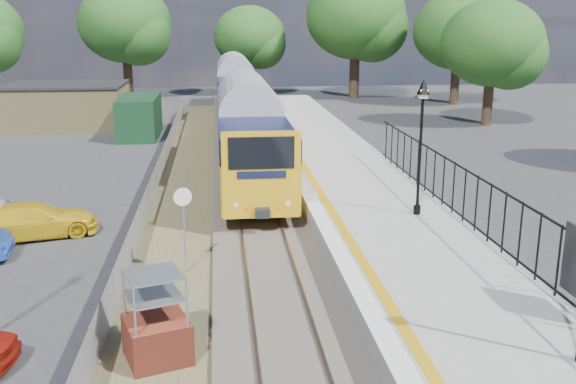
{
  "coord_description": "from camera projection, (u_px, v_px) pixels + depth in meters",
  "views": [
    {
      "loc": [
        -1.42,
        -14.52,
        7.32
      ],
      "look_at": [
        0.76,
        5.3,
        2.0
      ],
      "focal_mm": 40.0,
      "sensor_mm": 36.0,
      "label": 1
    }
  ],
  "objects": [
    {
      "name": "platform_edge",
      "position": [
        317.0,
        201.0,
        23.66
      ],
      "size": [
        0.9,
        70.0,
        0.01
      ],
      "color": "silver",
      "rests_on": "platform"
    },
    {
      "name": "wire_fence",
      "position": [
        153.0,
        187.0,
        26.91
      ],
      "size": [
        0.06,
        52.0,
        1.2
      ],
      "color": "#999EA3",
      "rests_on": "ground"
    },
    {
      "name": "platform",
      "position": [
        371.0,
        211.0,
        23.99
      ],
      "size": [
        5.0,
        70.0,
        0.9
      ],
      "primitive_type": "cube",
      "color": "gray",
      "rests_on": "ground"
    },
    {
      "name": "outbuilding",
      "position": [
        80.0,
        108.0,
        44.41
      ],
      "size": [
        10.8,
        10.1,
        3.12
      ],
      "color": "#A08F5A",
      "rests_on": "ground"
    },
    {
      "name": "victorian_lamp_north",
      "position": [
        422.0,
        116.0,
        21.2
      ],
      "size": [
        0.44,
        0.44,
        4.6
      ],
      "color": "black",
      "rests_on": "platform"
    },
    {
      "name": "speed_sign",
      "position": [
        184.0,
        216.0,
        18.69
      ],
      "size": [
        0.53,
        0.18,
        2.68
      ],
      "rotation": [
        0.0,
        0.0,
        0.29
      ],
      "color": "#999EA3",
      "rests_on": "ground"
    },
    {
      "name": "palisade_fence",
      "position": [
        500.0,
        219.0,
        18.35
      ],
      "size": [
        0.12,
        26.0,
        2.0
      ],
      "color": "black",
      "rests_on": "platform"
    },
    {
      "name": "tree_line",
      "position": [
        249.0,
        30.0,
        54.77
      ],
      "size": [
        56.8,
        43.8,
        11.88
      ],
      "color": "#332319",
      "rests_on": "ground"
    },
    {
      "name": "brick_plinth",
      "position": [
        156.0,
        319.0,
        14.01
      ],
      "size": [
        1.66,
        1.66,
        2.12
      ],
      "rotation": [
        0.0,
        0.0,
        0.33
      ],
      "color": "maroon",
      "rests_on": "ground"
    },
    {
      "name": "train",
      "position": [
        239.0,
        101.0,
        41.41
      ],
      "size": [
        2.82,
        40.83,
        3.51
      ],
      "color": "gold",
      "rests_on": "ground"
    },
    {
      "name": "track_bed",
      "position": [
        245.0,
        211.0,
        25.2
      ],
      "size": [
        5.9,
        80.0,
        0.29
      ],
      "color": "#473F38",
      "rests_on": "ground"
    },
    {
      "name": "car_white",
      "position": [
        0.0,
        219.0,
        22.38
      ],
      "size": [
        4.94,
        3.07,
        1.27
      ],
      "primitive_type": "imported",
      "rotation": [
        0.0,
        0.0,
        1.79
      ],
      "color": "silver",
      "rests_on": "ground"
    },
    {
      "name": "ground",
      "position": [
        281.0,
        325.0,
        15.98
      ],
      "size": [
        120.0,
        120.0,
        0.0
      ],
      "primitive_type": "plane",
      "color": "#2D2D30",
      "rests_on": "ground"
    },
    {
      "name": "car_yellow",
      "position": [
        34.0,
        220.0,
        22.31
      ],
      "size": [
        4.57,
        2.87,
        1.23
      ],
      "primitive_type": "imported",
      "rotation": [
        0.0,
        0.0,
        1.86
      ],
      "color": "yellow",
      "rests_on": "ground"
    }
  ]
}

